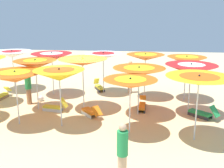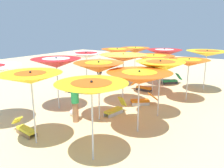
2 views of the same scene
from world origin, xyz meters
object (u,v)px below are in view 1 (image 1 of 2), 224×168
Objects in this scene: beach_umbrella_9 at (191,69)px; beachgoer_2 at (122,152)px; beach_umbrella_1 at (15,77)px; beach_umbrella_6 at (35,64)px; beach_umbrella_12 at (103,56)px; beach_umbrella_4 at (199,80)px; lounger_2 at (91,111)px; beach_umbrella_8 at (139,71)px; lounger_5 at (142,105)px; lounger_4 at (2,95)px; beach_umbrella_10 at (12,54)px; beach_umbrella_11 at (52,57)px; lounger_1 at (202,113)px; beach_umbrella_13 at (145,57)px; beach_ball at (41,98)px; beach_umbrella_3 at (130,83)px; beach_umbrella_14 at (187,60)px; lounger_3 at (55,107)px; beach_umbrella_2 at (59,75)px; lounger_0 at (99,87)px; beachgoer_1 at (130,76)px; beachgoer_0 at (28,87)px; beach_umbrella_7 at (83,62)px.

beachgoer_2 is at bearing 153.98° from beach_umbrella_9.
beach_umbrella_1 is 0.96× the size of beach_umbrella_9.
beach_umbrella_6 is 3.98m from beach_umbrella_12.
beach_umbrella_4 is 4.95m from lounger_2.
beach_umbrella_1 reaches higher than lounger_2.
beach_umbrella_8 is 1.70× the size of lounger_5.
beachgoer_2 reaches higher than lounger_4.
beach_umbrella_11 is (-0.72, -2.59, 0.00)m from beach_umbrella_10.
beach_umbrella_8 is at bearing 84.17° from lounger_4.
beach_umbrella_12 is at bearing 7.48° from lounger_1.
beach_ball is (-1.20, 5.32, -2.04)m from beach_umbrella_13.
beach_umbrella_12 is 1.74× the size of lounger_5.
beach_umbrella_3 is at bearing -7.00° from lounger_5.
beach_umbrella_14 is 7.72m from beach_ball.
beach_umbrella_3 is 2.02m from beach_umbrella_8.
lounger_4 is (-1.55, 5.22, -1.94)m from beach_umbrella_12.
beachgoer_2 is (-5.03, -3.49, 0.67)m from lounger_3.
beach_umbrella_2 is 4.09m from beach_ball.
lounger_4 is 9.54m from beachgoer_2.
beach_umbrella_6 is at bearing -60.93° from lounger_0.
beach_umbrella_12 reaches higher than lounger_3.
lounger_0 is 0.67× the size of beachgoer_1.
lounger_0 is at bearing -49.03° from beach_ball.
beachgoer_2 is (-4.93, 3.14, 0.67)m from lounger_1.
beachgoer_1 is at bearing -62.87° from lounger_2.
beach_umbrella_1 is 2.75m from beachgoer_0.
beach_umbrella_7 is (2.02, -0.48, 0.15)m from beach_umbrella_2.
beach_umbrella_8 is 5.35m from beach_umbrella_11.
beach_ball is (1.36, 1.17, -0.07)m from lounger_3.
beach_umbrella_4 reaches higher than lounger_3.
beach_umbrella_9 is at bearing 88.68° from lounger_4.
beach_umbrella_2 is 1.77× the size of lounger_5.
lounger_4 is (-0.84, 9.59, -1.90)m from beach_umbrella_14.
beach_umbrella_14 is (2.02, -4.93, -0.17)m from beach_umbrella_7.
beach_umbrella_14 is (-0.11, -7.09, -0.02)m from beach_umbrella_11.
beach_umbrella_12 is at bearing 167.97° from beachgoer_2.
beach_umbrella_3 reaches higher than beachgoer_1.
beachgoer_2 is at bearing 138.59° from beach_umbrella_4.
beach_umbrella_12 reaches higher than beach_umbrella_8.
beach_umbrella_7 is 1.07× the size of beach_umbrella_9.
beachgoer_1 is at bearing -81.47° from beach_umbrella_12.
beach_umbrella_8 is at bearing -61.91° from beach_umbrella_2.
beach_umbrella_13 is 1.42× the size of beachgoer_0.
beach_umbrella_2 is 2.63m from lounger_3.
beach_umbrella_14 is 5.24m from lounger_0.
lounger_2 is 3.45m from beach_ball.
beach_umbrella_4 reaches higher than beach_umbrella_13.
beachgoer_0 is at bearing 81.27° from beach_umbrella_7.
beach_umbrella_1 reaches higher than beach_ball.
lounger_3 is at bearing 71.44° from lounger_4.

